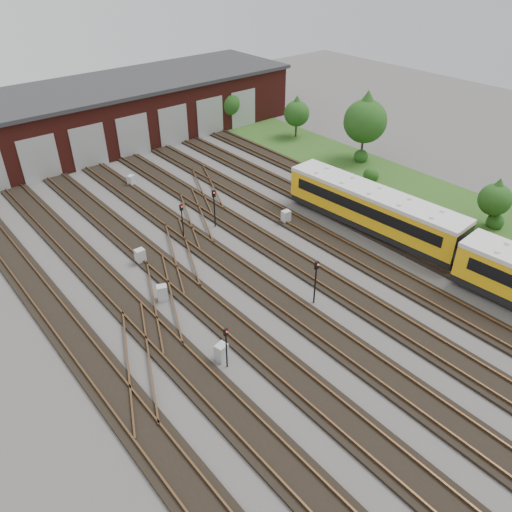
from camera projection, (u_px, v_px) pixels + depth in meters
ground at (359, 328)px, 30.91m from camera, size 120.00×120.00×0.00m
track_network at (350, 323)px, 31.14m from camera, size 30.40×70.00×0.33m
maintenance_shed at (81, 119)px, 54.76m from camera, size 51.00×12.50×6.35m
grass_verge at (409, 188)px, 47.47m from camera, size 8.00×55.00×0.05m
signal_mast_0 at (182, 218)px, 38.52m from camera, size 0.26×0.24×3.15m
signal_mast_1 at (226, 343)px, 27.19m from camera, size 0.24×0.22×2.82m
signal_mast_2 at (214, 204)px, 40.26m from camera, size 0.31×0.29×3.30m
signal_mast_3 at (316, 277)px, 31.85m from camera, size 0.28×0.27×3.26m
relay_cabinet_0 at (221, 352)px, 28.37m from camera, size 0.78×0.69×1.11m
relay_cabinet_1 at (140, 256)px, 36.64m from camera, size 0.69×0.57×1.14m
relay_cabinet_2 at (162, 293)px, 32.97m from camera, size 0.84×0.78×1.12m
relay_cabinet_3 at (131, 181)px, 47.70m from camera, size 0.77×0.71×1.05m
relay_cabinet_4 at (286, 217)px, 41.63m from camera, size 0.72×0.61×1.12m
tree_0 at (227, 100)px, 60.19m from camera, size 3.16×3.16×5.24m
tree_1 at (297, 110)px, 57.47m from camera, size 2.96×2.96×4.90m
tree_2 at (366, 116)px, 50.76m from camera, size 4.44×4.44×7.35m
tree_3 at (496, 196)px, 39.92m from camera, size 2.62×2.62×4.35m
bush_0 at (496, 220)px, 40.96m from camera, size 1.41×1.41×1.41m
bush_1 at (371, 173)px, 48.57m from camera, size 1.53×1.53×1.53m
bush_2 at (361, 155)px, 52.61m from camera, size 1.49×1.49×1.49m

